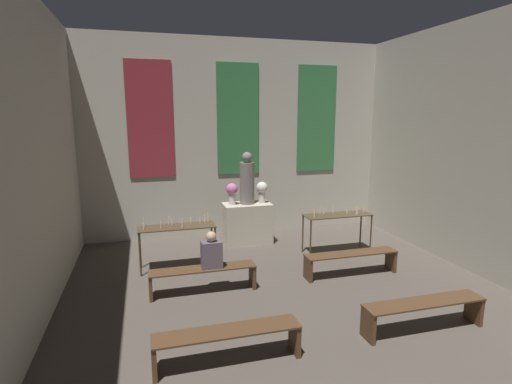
{
  "coord_description": "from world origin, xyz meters",
  "views": [
    {
      "loc": [
        -2.34,
        1.59,
        3.11
      ],
      "look_at": [
        0.0,
        9.94,
        1.42
      ],
      "focal_mm": 28.0,
      "sensor_mm": 36.0,
      "label": 1
    }
  ],
  "objects_px": {
    "altar": "(247,223)",
    "person_seated": "(212,252)",
    "flower_vase_right": "(262,190)",
    "pew_third_left": "(228,339)",
    "statue": "(247,180)",
    "candle_rack_left": "(177,231)",
    "pew_third_right": "(424,310)",
    "pew_back_left": "(203,275)",
    "candle_rack_right": "(337,219)",
    "pew_back_right": "(351,259)",
    "flower_vase_left": "(232,192)"
  },
  "relations": [
    {
      "from": "altar",
      "to": "statue",
      "type": "bearing_deg",
      "value": -90.0
    },
    {
      "from": "altar",
      "to": "statue",
      "type": "xyz_separation_m",
      "value": [
        0.0,
        -0.0,
        1.06
      ]
    },
    {
      "from": "candle_rack_right",
      "to": "pew_back_right",
      "type": "xyz_separation_m",
      "value": [
        -0.33,
        -1.27,
        -0.46
      ]
    },
    {
      "from": "flower_vase_left",
      "to": "flower_vase_right",
      "type": "bearing_deg",
      "value": 0.0
    },
    {
      "from": "altar",
      "to": "candle_rack_right",
      "type": "xyz_separation_m",
      "value": [
        1.79,
        -1.25,
        0.3
      ]
    },
    {
      "from": "flower_vase_left",
      "to": "pew_third_right",
      "type": "distance_m",
      "value": 5.09
    },
    {
      "from": "candle_rack_left",
      "to": "altar",
      "type": "bearing_deg",
      "value": 34.89
    },
    {
      "from": "flower_vase_left",
      "to": "pew_back_right",
      "type": "height_order",
      "value": "flower_vase_left"
    },
    {
      "from": "altar",
      "to": "pew_back_right",
      "type": "xyz_separation_m",
      "value": [
        1.45,
        -2.52,
        -0.16
      ]
    },
    {
      "from": "statue",
      "to": "pew_third_left",
      "type": "bearing_deg",
      "value": -107.31
    },
    {
      "from": "flower_vase_left",
      "to": "pew_back_left",
      "type": "bearing_deg",
      "value": -113.15
    },
    {
      "from": "altar",
      "to": "pew_back_left",
      "type": "height_order",
      "value": "altar"
    },
    {
      "from": "candle_rack_right",
      "to": "person_seated",
      "type": "bearing_deg",
      "value": -157.53
    },
    {
      "from": "statue",
      "to": "candle_rack_left",
      "type": "distance_m",
      "value": 2.3
    },
    {
      "from": "flower_vase_right",
      "to": "person_seated",
      "type": "bearing_deg",
      "value": -123.5
    },
    {
      "from": "flower_vase_left",
      "to": "pew_third_right",
      "type": "xyz_separation_m",
      "value": [
        1.82,
        -4.65,
        -0.97
      ]
    },
    {
      "from": "altar",
      "to": "candle_rack_left",
      "type": "relative_size",
      "value": 0.75
    },
    {
      "from": "pew_back_right",
      "to": "person_seated",
      "type": "distance_m",
      "value": 2.77
    },
    {
      "from": "candle_rack_right",
      "to": "person_seated",
      "type": "height_order",
      "value": "person_seated"
    },
    {
      "from": "flower_vase_right",
      "to": "pew_third_right",
      "type": "relative_size",
      "value": 0.28
    },
    {
      "from": "candle_rack_left",
      "to": "pew_third_right",
      "type": "xyz_separation_m",
      "value": [
        3.23,
        -3.41,
        -0.46
      ]
    },
    {
      "from": "flower_vase_left",
      "to": "pew_third_left",
      "type": "relative_size",
      "value": 0.28
    },
    {
      "from": "statue",
      "to": "flower_vase_right",
      "type": "bearing_deg",
      "value": 0.0
    },
    {
      "from": "candle_rack_right",
      "to": "candle_rack_left",
      "type": "bearing_deg",
      "value": 179.97
    },
    {
      "from": "pew_third_left",
      "to": "altar",
      "type": "bearing_deg",
      "value": 72.69
    },
    {
      "from": "candle_rack_left",
      "to": "person_seated",
      "type": "relative_size",
      "value": 2.35
    },
    {
      "from": "pew_third_right",
      "to": "flower_vase_left",
      "type": "bearing_deg",
      "value": 111.41
    },
    {
      "from": "flower_vase_left",
      "to": "pew_third_left",
      "type": "height_order",
      "value": "flower_vase_left"
    },
    {
      "from": "flower_vase_right",
      "to": "candle_rack_left",
      "type": "xyz_separation_m",
      "value": [
        -2.16,
        -1.24,
        -0.51
      ]
    },
    {
      "from": "altar",
      "to": "person_seated",
      "type": "relative_size",
      "value": 1.76
    },
    {
      "from": "pew_back_right",
      "to": "person_seated",
      "type": "relative_size",
      "value": 2.85
    },
    {
      "from": "altar",
      "to": "pew_third_right",
      "type": "bearing_deg",
      "value": -72.69
    },
    {
      "from": "flower_vase_left",
      "to": "candle_rack_right",
      "type": "height_order",
      "value": "flower_vase_left"
    },
    {
      "from": "pew_back_left",
      "to": "candle_rack_left",
      "type": "bearing_deg",
      "value": 104.63
    },
    {
      "from": "flower_vase_left",
      "to": "candle_rack_left",
      "type": "bearing_deg",
      "value": -138.58
    },
    {
      "from": "flower_vase_right",
      "to": "pew_back_left",
      "type": "height_order",
      "value": "flower_vase_right"
    },
    {
      "from": "flower_vase_left",
      "to": "pew_back_left",
      "type": "relative_size",
      "value": 0.28
    },
    {
      "from": "statue",
      "to": "candle_rack_right",
      "type": "bearing_deg",
      "value": -34.9
    },
    {
      "from": "flower_vase_left",
      "to": "pew_back_right",
      "type": "relative_size",
      "value": 0.28
    },
    {
      "from": "pew_third_left",
      "to": "flower_vase_right",
      "type": "bearing_deg",
      "value": 68.59
    },
    {
      "from": "altar",
      "to": "person_seated",
      "type": "height_order",
      "value": "person_seated"
    },
    {
      "from": "flower_vase_left",
      "to": "pew_back_left",
      "type": "height_order",
      "value": "flower_vase_left"
    },
    {
      "from": "flower_vase_right",
      "to": "candle_rack_right",
      "type": "distance_m",
      "value": 1.95
    },
    {
      "from": "altar",
      "to": "candle_rack_right",
      "type": "bearing_deg",
      "value": -34.9
    },
    {
      "from": "flower_vase_right",
      "to": "pew_third_left",
      "type": "xyz_separation_m",
      "value": [
        -1.82,
        -4.65,
        -0.97
      ]
    },
    {
      "from": "altar",
      "to": "pew_third_left",
      "type": "distance_m",
      "value": 4.88
    },
    {
      "from": "pew_third_right",
      "to": "pew_back_right",
      "type": "distance_m",
      "value": 2.14
    },
    {
      "from": "statue",
      "to": "flower_vase_left",
      "type": "xyz_separation_m",
      "value": [
        -0.37,
        0.0,
        -0.25
      ]
    },
    {
      "from": "pew_third_left",
      "to": "pew_back_right",
      "type": "distance_m",
      "value": 3.6
    },
    {
      "from": "candle_rack_left",
      "to": "pew_back_left",
      "type": "bearing_deg",
      "value": -75.37
    }
  ]
}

